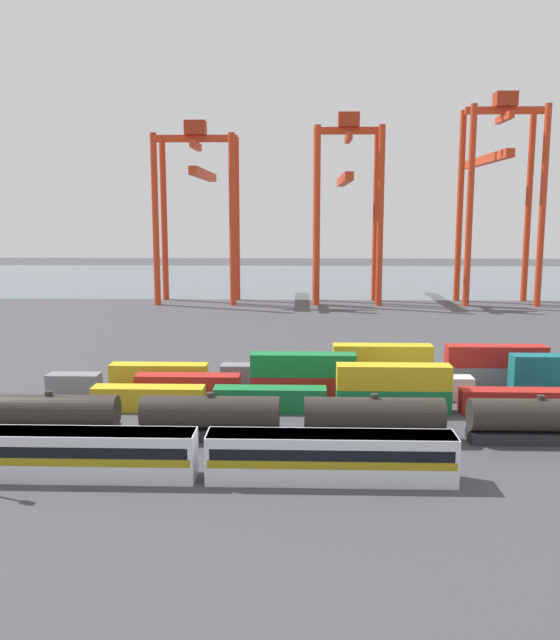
{
  "coord_description": "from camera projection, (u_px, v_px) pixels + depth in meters",
  "views": [
    {
      "loc": [
        -9.61,
        -70.66,
        21.05
      ],
      "look_at": [
        -12.75,
        28.38,
        5.32
      ],
      "focal_mm": 37.67,
      "sensor_mm": 36.0,
      "label": 1
    }
  ],
  "objects": [
    {
      "name": "shipping_container_8",
      "position": [
        74.0,
        385.0,
        78.36
      ],
      "size": [
        6.04,
        2.44,
        2.6
      ],
      "primitive_type": "cube",
      "color": "slate",
      "rests_on": "ground_plane"
    },
    {
      "name": "shipping_container_20",
      "position": [
        495.0,
        377.0,
        82.22
      ],
      "size": [
        12.1,
        2.44,
        2.6
      ],
      "primitive_type": "cube",
      "color": "slate",
      "rests_on": "ground_plane"
    },
    {
      "name": "gantry_crane_east",
      "position": [
        497.0,
        179.0,
        157.88
      ],
      "size": [
        17.85,
        40.32,
        48.24
      ],
      "color": "red",
      "rests_on": "ground_plane"
    },
    {
      "name": "shipping_container_0",
      "position": [
        149.0,
        398.0,
        72.61
      ],
      "size": [
        12.1,
        2.44,
        2.6
      ],
      "primitive_type": "cube",
      "color": "gold",
      "rests_on": "ground_plane"
    },
    {
      "name": "shipping_container_3",
      "position": [
        393.0,
        377.0,
        71.38
      ],
      "size": [
        12.1,
        2.44,
        2.6
      ],
      "primitive_type": "cube",
      "color": "gold",
      "rests_on": "shipping_container_2"
    },
    {
      "name": "harbour_water",
      "position": [
        330.0,
        279.0,
        219.72
      ],
      "size": [
        400.0,
        110.0,
        0.01
      ],
      "primitive_type": "cube",
      "color": "slate",
      "rests_on": "ground_plane"
    },
    {
      "name": "shipping_container_12",
      "position": [
        419.0,
        387.0,
        77.1
      ],
      "size": [
        12.1,
        2.44,
        2.6
      ],
      "primitive_type": "cube",
      "color": "silver",
      "rests_on": "ground_plane"
    },
    {
      "name": "shipping_container_11",
      "position": [
        303.0,
        365.0,
        77.11
      ],
      "size": [
        12.1,
        2.44,
        2.6
      ],
      "primitive_type": "cube",
      "color": "#197538",
      "rests_on": "shipping_container_10"
    },
    {
      "name": "shipping_container_2",
      "position": [
        393.0,
        400.0,
        71.78
      ],
      "size": [
        12.1,
        2.44,
        2.6
      ],
      "primitive_type": "cube",
      "color": "#197538",
      "rests_on": "ground_plane"
    },
    {
      "name": "shipping_container_14",
      "position": [
        538.0,
        366.0,
        76.27
      ],
      "size": [
        6.04,
        2.44,
        2.6
      ],
      "primitive_type": "cube",
      "color": "#146066",
      "rests_on": "shipping_container_13"
    },
    {
      "name": "gantry_crane_west",
      "position": [
        198.0,
        193.0,
        160.09
      ],
      "size": [
        19.32,
        35.47,
        42.26
      ],
      "color": "red",
      "rests_on": "ground_plane"
    },
    {
      "name": "gantry_crane_central",
      "position": [
        347.0,
        192.0,
        159.06
      ],
      "size": [
        16.01,
        36.06,
        43.9
      ],
      "color": "red",
      "rests_on": "ground_plane"
    },
    {
      "name": "freight_tank_row",
      "position": [
        374.0,
        418.0,
        62.58
      ],
      "size": [
        74.28,
        3.05,
        4.51
      ],
      "color": "#232326",
      "rests_on": "ground_plane"
    },
    {
      "name": "shipping_container_16",
      "position": [
        159.0,
        374.0,
        83.52
      ],
      "size": [
        12.1,
        2.44,
        2.6
      ],
      "primitive_type": "cube",
      "color": "gold",
      "rests_on": "ground_plane"
    },
    {
      "name": "ground_plane",
      "position": [
        358.0,
        341.0,
        112.23
      ],
      "size": [
        420.0,
        420.0,
        0.0
      ],
      "primitive_type": "plane",
      "color": "#424247"
    },
    {
      "name": "shipping_container_18",
      "position": [
        382.0,
        376.0,
        82.65
      ],
      "size": [
        12.1,
        2.44,
        2.6
      ],
      "primitive_type": "cube",
      "color": "maroon",
      "rests_on": "ground_plane"
    },
    {
      "name": "passenger_train",
      "position": [
        201.0,
        454.0,
        53.45
      ],
      "size": [
        40.33,
        3.14,
        3.9
      ],
      "color": "silver",
      "rests_on": "ground_plane"
    },
    {
      "name": "shipping_container_10",
      "position": [
        303.0,
        386.0,
        77.52
      ],
      "size": [
        12.1,
        2.44,
        2.6
      ],
      "primitive_type": "cube",
      "color": "#AD211C",
      "rests_on": "ground_plane"
    },
    {
      "name": "shipping_container_4",
      "position": [
        517.0,
        401.0,
        71.37
      ],
      "size": [
        12.1,
        2.44,
        2.6
      ],
      "primitive_type": "cube",
      "color": "#AD211C",
      "rests_on": "ground_plane"
    },
    {
      "name": "shipping_container_17",
      "position": [
        270.0,
        375.0,
        83.08
      ],
      "size": [
        12.1,
        2.44,
        2.6
      ],
      "primitive_type": "cube",
      "color": "slate",
      "rests_on": "ground_plane"
    },
    {
      "name": "shipping_container_1",
      "position": [
        270.0,
        399.0,
        72.2
      ],
      "size": [
        12.1,
        2.44,
        2.6
      ],
      "primitive_type": "cube",
      "color": "#197538",
      "rests_on": "ground_plane"
    },
    {
      "name": "shipping_container_9",
      "position": [
        188.0,
        386.0,
        77.94
      ],
      "size": [
        12.1,
        2.44,
        2.6
      ],
      "primitive_type": "cube",
      "color": "#AD211C",
      "rests_on": "ground_plane"
    },
    {
      "name": "shipping_container_13",
      "position": [
        537.0,
        388.0,
        76.68
      ],
      "size": [
        6.04,
        2.44,
        2.6
      ],
      "primitive_type": "cube",
      "color": "#146066",
      "rests_on": "ground_plane"
    },
    {
      "name": "shipping_container_21",
      "position": [
        496.0,
        356.0,
        81.81
      ],
      "size": [
        12.1,
        2.44,
        2.6
      ],
      "primitive_type": "cube",
      "color": "#AD211C",
      "rests_on": "shipping_container_20"
    },
    {
      "name": "shipping_container_19",
      "position": [
        382.0,
        355.0,
        82.24
      ],
      "size": [
        12.1,
        2.44,
        2.6
      ],
      "primitive_type": "cube",
      "color": "gold",
      "rests_on": "shipping_container_18"
    }
  ]
}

